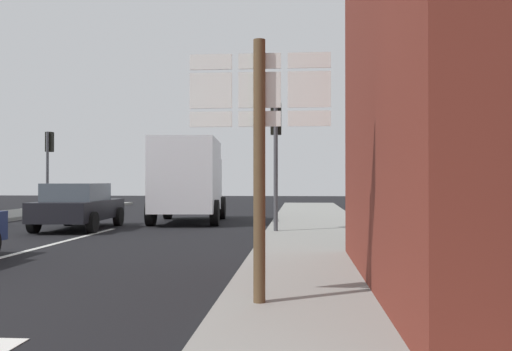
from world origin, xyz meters
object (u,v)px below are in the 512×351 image
traffic_light_far_left (49,154)px  delivery_truck (189,178)px  sedan_far (79,206)px  traffic_light_near_right (276,137)px  route_sign_post (259,142)px

traffic_light_far_left → delivery_truck: bearing=-27.8°
sedan_far → traffic_light_near_right: (6.37, -1.39, 2.03)m
route_sign_post → traffic_light_far_left: bearing=122.1°
sedan_far → traffic_light_near_right: size_ratio=1.14×
delivery_truck → traffic_light_near_right: traffic_light_near_right is taller
delivery_truck → traffic_light_near_right: size_ratio=1.36×
delivery_truck → route_sign_post: route_sign_post is taller
route_sign_post → traffic_light_near_right: size_ratio=0.85×
delivery_truck → traffic_light_near_right: bearing=-52.1°
route_sign_post → traffic_light_far_left: traffic_light_far_left is taller
delivery_truck → traffic_light_far_left: (-7.19, 3.79, 1.13)m
traffic_light_far_left → sedan_far: bearing=-58.0°
sedan_far → route_sign_post: route_sign_post is taller
route_sign_post → sedan_far: bearing=122.1°
route_sign_post → traffic_light_near_right: traffic_light_near_right is taller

